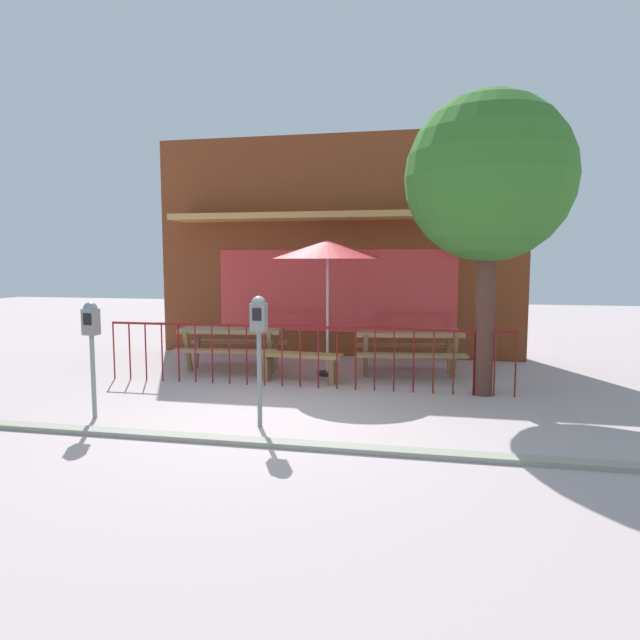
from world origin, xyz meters
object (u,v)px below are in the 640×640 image
Objects in this scene: picnic_table_right at (408,340)px; patio_bench at (299,361)px; parking_meter_far at (259,326)px; patio_umbrella at (328,250)px; picnic_table_left at (232,337)px; street_tree at (489,179)px; parking_meter_near at (91,329)px.

patio_bench is at bearing -151.79° from picnic_table_right.
patio_bench is at bearing 92.83° from parking_meter_far.
patio_bench is at bearing -116.54° from patio_umbrella.
picnic_table_left is 0.45× the size of street_tree.
picnic_table_left is at bearing -176.46° from picnic_table_right.
patio_bench is 3.37m from parking_meter_near.
patio_umbrella is (-1.37, -0.25, 1.54)m from picnic_table_right.
picnic_table_left is 3.13m from picnic_table_right.
parking_meter_near is at bearing -100.62° from picnic_table_left.
parking_meter_near reaches higher than picnic_table_right.
street_tree reaches higher than parking_meter_near.
street_tree is at bearing 24.90° from parking_meter_near.
picnic_table_left is 0.83× the size of patio_umbrella.
parking_meter_far is at bearing -64.54° from picnic_table_left.
picnic_table_left is 5.07m from street_tree.
parking_meter_far is at bearing 1.77° from parking_meter_near.
picnic_table_right is 1.26× the size of parking_meter_far.
patio_bench is 0.97× the size of parking_meter_near.
street_tree reaches higher than parking_meter_far.
parking_meter_far reaches higher than parking_meter_near.
street_tree reaches higher than patio_umbrella.
street_tree is (2.74, 2.21, 1.92)m from parking_meter_far.
parking_meter_near is 2.16m from parking_meter_far.
picnic_table_right is (3.12, 0.19, 0.00)m from picnic_table_left.
picnic_table_right is at bearing 65.16° from parking_meter_far.
parking_meter_near is at bearing -155.10° from street_tree.
picnic_table_left and picnic_table_right have the same top height.
street_tree is (4.28, -1.03, 2.52)m from picnic_table_left.
picnic_table_right is 1.39× the size of patio_bench.
parking_meter_far reaches higher than picnic_table_right.
parking_meter_far is (-0.21, -3.18, -0.94)m from patio_umbrella.
parking_meter_far is at bearing -114.84° from picnic_table_right.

